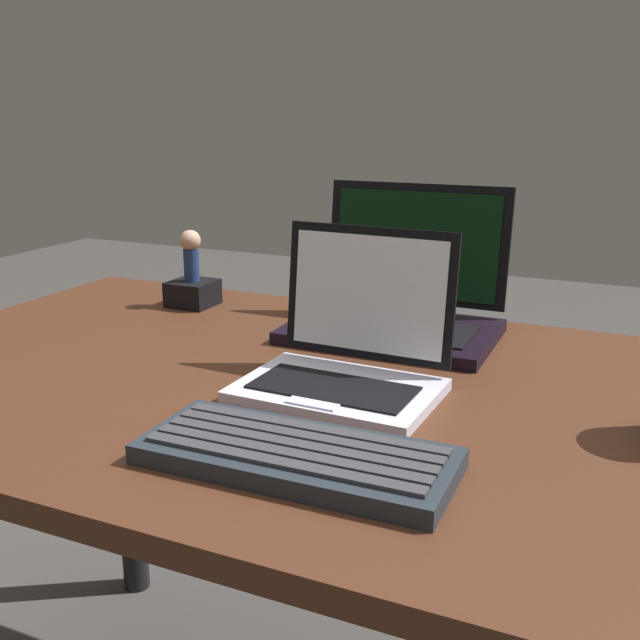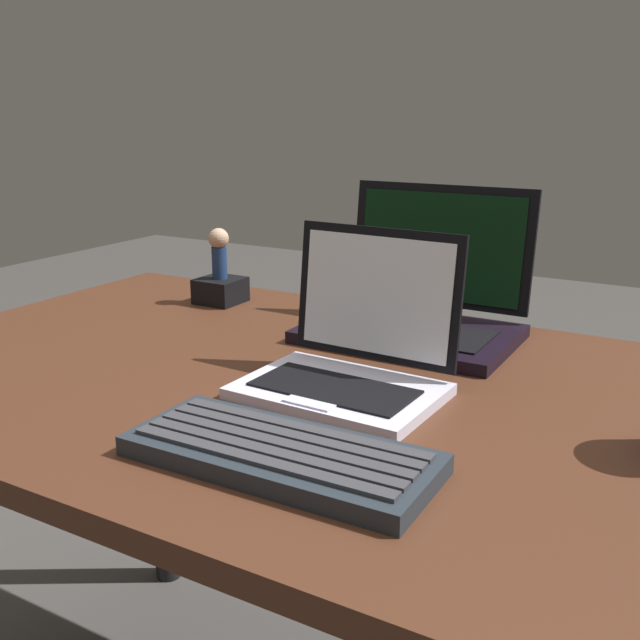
{
  "view_description": "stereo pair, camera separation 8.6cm",
  "coord_description": "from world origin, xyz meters",
  "px_view_note": "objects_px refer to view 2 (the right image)",
  "views": [
    {
      "loc": [
        0.34,
        -0.85,
        1.07
      ],
      "look_at": [
        -0.02,
        -0.07,
        0.82
      ],
      "focal_mm": 41.96,
      "sensor_mm": 36.0,
      "label": 1
    },
    {
      "loc": [
        0.41,
        -0.81,
        1.07
      ],
      "look_at": [
        -0.02,
        -0.07,
        0.82
      ],
      "focal_mm": 41.96,
      "sensor_mm": 36.0,
      "label": 2
    }
  ],
  "objects_px": {
    "laptop_rear": "(418,307)",
    "figurine_stand": "(221,290)",
    "figurine": "(219,250)",
    "laptop_front": "(351,359)",
    "external_keyboard": "(281,453)"
  },
  "relations": [
    {
      "from": "laptop_rear",
      "to": "external_keyboard",
      "type": "height_order",
      "value": "laptop_rear"
    },
    {
      "from": "laptop_rear",
      "to": "figurine",
      "type": "xyz_separation_m",
      "value": [
        -0.4,
        0.0,
        0.05
      ]
    },
    {
      "from": "laptop_front",
      "to": "figurine_stand",
      "type": "bearing_deg",
      "value": 146.74
    },
    {
      "from": "external_keyboard",
      "to": "figurine_stand",
      "type": "distance_m",
      "value": 0.67
    },
    {
      "from": "external_keyboard",
      "to": "figurine_stand",
      "type": "height_order",
      "value": "figurine_stand"
    },
    {
      "from": "laptop_rear",
      "to": "figurine",
      "type": "height_order",
      "value": "laptop_rear"
    },
    {
      "from": "figurine_stand",
      "to": "figurine",
      "type": "distance_m",
      "value": 0.08
    },
    {
      "from": "laptop_rear",
      "to": "figurine_stand",
      "type": "height_order",
      "value": "laptop_rear"
    },
    {
      "from": "laptop_front",
      "to": "external_keyboard",
      "type": "distance_m",
      "value": 0.23
    },
    {
      "from": "figurine_stand",
      "to": "figurine",
      "type": "relative_size",
      "value": 0.83
    },
    {
      "from": "figurine_stand",
      "to": "figurine",
      "type": "xyz_separation_m",
      "value": [
        -0.0,
        0.0,
        0.08
      ]
    },
    {
      "from": "external_keyboard",
      "to": "figurine",
      "type": "xyz_separation_m",
      "value": [
        -0.45,
        0.49,
        0.09
      ]
    },
    {
      "from": "laptop_front",
      "to": "figurine",
      "type": "relative_size",
      "value": 2.69
    },
    {
      "from": "laptop_rear",
      "to": "laptop_front",
      "type": "bearing_deg",
      "value": -85.73
    },
    {
      "from": "laptop_rear",
      "to": "figurine_stand",
      "type": "distance_m",
      "value": 0.4
    }
  ]
}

